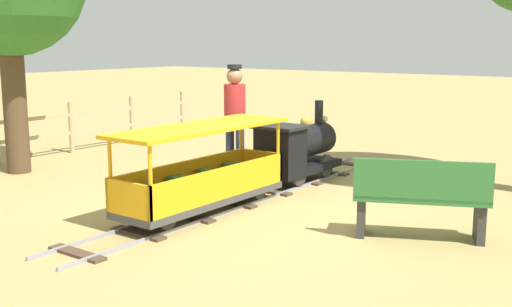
{
  "coord_description": "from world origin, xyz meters",
  "views": [
    {
      "loc": [
        4.61,
        -5.92,
        1.94
      ],
      "look_at": [
        0.0,
        0.29,
        0.55
      ],
      "focal_mm": 44.13,
      "sensor_mm": 36.0,
      "label": 1
    }
  ],
  "objects_px": {
    "passenger_car": "(202,177)",
    "conductor_person": "(235,113)",
    "locomotive": "(297,148)",
    "park_bench": "(421,199)"
  },
  "relations": [
    {
      "from": "passenger_car",
      "to": "conductor_person",
      "type": "bearing_deg",
      "value": 116.62
    },
    {
      "from": "locomotive",
      "to": "conductor_person",
      "type": "bearing_deg",
      "value": -156.21
    },
    {
      "from": "passenger_car",
      "to": "park_bench",
      "type": "distance_m",
      "value": 2.41
    },
    {
      "from": "conductor_person",
      "to": "park_bench",
      "type": "bearing_deg",
      "value": -18.14
    },
    {
      "from": "locomotive",
      "to": "park_bench",
      "type": "relative_size",
      "value": 1.07
    },
    {
      "from": "locomotive",
      "to": "park_bench",
      "type": "height_order",
      "value": "locomotive"
    },
    {
      "from": "locomotive",
      "to": "park_bench",
      "type": "distance_m",
      "value": 2.72
    },
    {
      "from": "locomotive",
      "to": "park_bench",
      "type": "xyz_separation_m",
      "value": [
        2.34,
        -1.38,
        -0.07
      ]
    },
    {
      "from": "park_bench",
      "to": "passenger_car",
      "type": "bearing_deg",
      "value": -166.45
    },
    {
      "from": "locomotive",
      "to": "conductor_person",
      "type": "height_order",
      "value": "conductor_person"
    }
  ]
}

